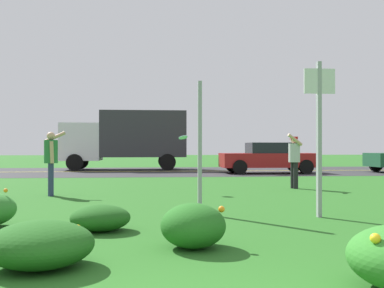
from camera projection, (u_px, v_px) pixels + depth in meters
name	position (u px, v px, depth m)	size (l,w,h in m)	color
ground_plane	(152.00, 191.00, 13.06)	(120.00, 120.00, 0.00)	#26601E
highway_strip	(150.00, 171.00, 23.66)	(120.00, 9.25, 0.01)	#2D2D30
highway_center_stripe	(150.00, 171.00, 23.66)	(120.00, 0.16, 0.00)	yellow
daylily_clump_near_camera	(193.00, 226.00, 5.71)	(0.80, 0.88, 0.55)	#23661E
daylily_clump_mid_center	(100.00, 218.00, 6.87)	(0.89, 0.81, 0.39)	#1E5619
daylily_clump_mid_right	(41.00, 244.00, 4.77)	(1.09, 1.08, 0.48)	#1E5619
sign_post_near_path	(200.00, 147.00, 8.65)	(0.07, 0.10, 2.47)	#93969B
sign_post_by_roadside	(319.00, 123.00, 8.24)	(0.56, 0.10, 2.76)	#93969B
person_thrower_green_shirt	(51.00, 157.00, 11.85)	(0.55, 0.56, 1.66)	#287038
person_catcher_red_cap_gray_shirt	(294.00, 157.00, 13.92)	(0.49, 0.55, 1.64)	#B2B2B7
frisbee_pale_blue	(183.00, 137.00, 12.80)	(0.26, 0.24, 0.15)	#ADD6E5
car_red_center_left	(269.00, 158.00, 22.15)	(4.50, 2.00, 1.45)	maroon
box_truck_white	(127.00, 137.00, 25.62)	(6.70, 2.46, 3.20)	silver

